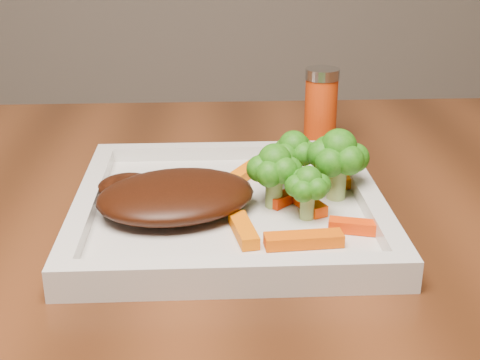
{
  "coord_description": "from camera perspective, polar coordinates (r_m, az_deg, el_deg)",
  "views": [
    {
      "loc": [
        -0.02,
        -0.6,
        1.01
      ],
      "look_at": [
        0.01,
        -0.05,
        0.79
      ],
      "focal_mm": 50.0,
      "sensor_mm": 36.0,
      "label": 1
    }
  ],
  "objects": [
    {
      "name": "carrot_2",
      "position": [
        0.54,
        0.31,
        -4.29
      ],
      "size": [
        0.02,
        0.06,
        0.01
      ],
      "primitive_type": "cube",
      "rotation": [
        0.0,
        0.0,
        1.74
      ],
      "color": "#DD6103",
      "rests_on": "plate"
    },
    {
      "name": "steak",
      "position": [
        0.59,
        -5.48,
        -1.34
      ],
      "size": [
        0.16,
        0.14,
        0.03
      ],
      "primitive_type": "ellipsoid",
      "rotation": [
        0.0,
        0.0,
        0.29
      ],
      "color": "#341307",
      "rests_on": "plate"
    },
    {
      "name": "broccoli_0",
      "position": [
        0.63,
        4.57,
        2.35
      ],
      "size": [
        0.05,
        0.05,
        0.07
      ],
      "primitive_type": null,
      "rotation": [
        0.0,
        0.0,
        -0.04
      ],
      "color": "#216F12",
      "rests_on": "plate"
    },
    {
      "name": "plate",
      "position": [
        0.6,
        -0.95,
        -2.74
      ],
      "size": [
        0.27,
        0.27,
        0.01
      ],
      "primitive_type": "cube",
      "color": "silver",
      "rests_on": "dining_table"
    },
    {
      "name": "carrot_6",
      "position": [
        0.61,
        4.2,
        -1.36
      ],
      "size": [
        0.04,
        0.04,
        0.01
      ],
      "primitive_type": "cube",
      "rotation": [
        0.0,
        0.0,
        0.77
      ],
      "color": "red",
      "rests_on": "plate"
    },
    {
      "name": "carrot_4",
      "position": [
        0.66,
        0.3,
        0.56
      ],
      "size": [
        0.04,
        0.05,
        0.01
      ],
      "primitive_type": "cube",
      "rotation": [
        0.0,
        0.0,
        1.03
      ],
      "color": "#F76904",
      "rests_on": "plate"
    },
    {
      "name": "broccoli_3",
      "position": [
        0.59,
        2.94,
        0.51
      ],
      "size": [
        0.06,
        0.06,
        0.06
      ],
      "primitive_type": null,
      "rotation": [
        0.0,
        0.0,
        -0.11
      ],
      "color": "#1A6611",
      "rests_on": "plate"
    },
    {
      "name": "spice_shaker",
      "position": [
        0.78,
        6.91,
        6.12
      ],
      "size": [
        0.04,
        0.04,
        0.09
      ],
      "primitive_type": "cylinder",
      "rotation": [
        0.0,
        0.0,
        0.03
      ],
      "color": "#C3370A",
      "rests_on": "dining_table"
    },
    {
      "name": "broccoli_2",
      "position": [
        0.57,
        5.82,
        -0.56
      ],
      "size": [
        0.05,
        0.05,
        0.06
      ],
      "primitive_type": null,
      "rotation": [
        0.0,
        0.0,
        0.25
      ],
      "color": "#226911",
      "rests_on": "plate"
    },
    {
      "name": "carrot_5",
      "position": [
        0.6,
        5.7,
        -1.91
      ],
      "size": [
        0.03,
        0.05,
        0.01
      ],
      "primitive_type": "cube",
      "rotation": [
        0.0,
        0.0,
        -1.16
      ],
      "color": "#FF4804",
      "rests_on": "plate"
    },
    {
      "name": "broccoli_1",
      "position": [
        0.61,
        8.33,
        1.25
      ],
      "size": [
        0.08,
        0.08,
        0.06
      ],
      "primitive_type": null,
      "rotation": [
        0.0,
        0.0,
        -0.4
      ],
      "color": "#216210",
      "rests_on": "plate"
    },
    {
      "name": "carrot_3",
      "position": [
        0.64,
        8.08,
        -0.21
      ],
      "size": [
        0.06,
        0.03,
        0.01
      ],
      "primitive_type": "cube",
      "rotation": [
        0.0,
        0.0,
        0.18
      ],
      "color": "orange",
      "rests_on": "plate"
    },
    {
      "name": "carrot_1",
      "position": [
        0.56,
        10.1,
        -3.94
      ],
      "size": [
        0.05,
        0.03,
        0.01
      ],
      "primitive_type": "cube",
      "rotation": [
        0.0,
        0.0,
        -0.26
      ],
      "color": "#E13403",
      "rests_on": "plate"
    },
    {
      "name": "carrot_0",
      "position": [
        0.53,
        5.46,
        -5.1
      ],
      "size": [
        0.06,
        0.02,
        0.01
      ],
      "primitive_type": "cube",
      "rotation": [
        0.0,
        0.0,
        0.08
      ],
      "color": "#D24D03",
      "rests_on": "plate"
    }
  ]
}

